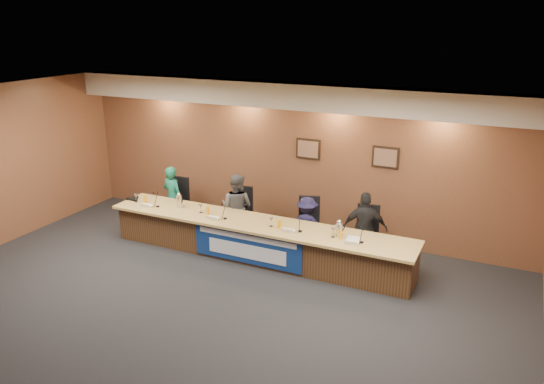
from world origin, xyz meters
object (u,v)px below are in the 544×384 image
(panelist_a, at_px, (173,197))
(office_chair_c, at_px, (309,228))
(carafe_left, at_px, (179,202))
(speakerphone, at_px, (134,199))
(office_chair_a, at_px, (176,205))
(office_chair_b, at_px, (239,216))
(panelist_d, at_px, (365,229))
(carafe_right, at_px, (339,230))
(banner, at_px, (247,247))
(panelist_c, at_px, (307,225))
(office_chair_d, at_px, (366,238))
(dais_body, at_px, (257,241))
(panelist_b, at_px, (237,207))

(panelist_a, xyz_separation_m, office_chair_c, (3.14, 0.10, -0.22))
(carafe_left, relative_size, speakerphone, 0.78)
(office_chair_a, height_order, carafe_left, carafe_left)
(office_chair_b, bearing_deg, speakerphone, -166.36)
(speakerphone, bearing_deg, panelist_d, 7.35)
(office_chair_b, xyz_separation_m, carafe_right, (2.40, -0.74, 0.39))
(banner, height_order, office_chair_a, banner)
(carafe_left, distance_m, speakerphone, 1.16)
(panelist_c, xyz_separation_m, office_chair_d, (1.15, 0.10, -0.10))
(office_chair_c, height_order, speakerphone, speakerphone)
(office_chair_c, bearing_deg, carafe_left, 175.77)
(panelist_d, relative_size, carafe_right, 5.81)
(office_chair_d, height_order, speakerphone, speakerphone)
(banner, distance_m, panelist_a, 2.59)
(dais_body, bearing_deg, panelist_a, 165.45)
(banner, bearing_deg, panelist_d, 28.08)
(banner, bearing_deg, carafe_right, 13.23)
(office_chair_a, distance_m, speakerphone, 0.96)
(panelist_a, height_order, panelist_c, panelist_a)
(panelist_c, relative_size, office_chair_a, 2.40)
(office_chair_a, relative_size, carafe_right, 1.98)
(office_chair_a, bearing_deg, carafe_right, -13.38)
(dais_body, relative_size, panelist_d, 4.26)
(panelist_a, distance_m, speakerphone, 0.84)
(speakerphone, bearing_deg, banner, -7.88)
(panelist_c, relative_size, office_chair_c, 2.40)
(dais_body, xyz_separation_m, carafe_left, (-1.76, 0.01, 0.53))
(banner, relative_size, carafe_right, 9.07)
(panelist_d, height_order, carafe_right, panelist_d)
(office_chair_c, bearing_deg, panelist_d, -24.70)
(panelist_a, relative_size, office_chair_b, 2.90)
(speakerphone, bearing_deg, carafe_right, -0.24)
(panelist_b, relative_size, speakerphone, 4.44)
(panelist_c, xyz_separation_m, panelist_d, (1.15, 0.00, 0.13))
(banner, bearing_deg, speakerphone, 172.12)
(office_chair_b, height_order, office_chair_c, same)
(dais_body, height_order, panelist_b, panelist_b)
(banner, bearing_deg, panelist_c, 52.90)
(panelist_b, distance_m, panelist_d, 2.70)
(carafe_right, bearing_deg, office_chair_a, 169.46)
(dais_body, relative_size, office_chair_b, 12.50)
(banner, height_order, office_chair_b, banner)
(panelist_a, xyz_separation_m, office_chair_d, (4.29, 0.10, -0.22))
(panelist_b, bearing_deg, dais_body, 140.10)
(panelist_b, bearing_deg, banner, 125.45)
(office_chair_a, height_order, office_chair_d, same)
(banner, relative_size, carafe_left, 8.77)
(carafe_right, bearing_deg, panelist_b, 165.01)
(dais_body, height_order, speakerphone, speakerphone)
(office_chair_d, bearing_deg, carafe_left, -176.79)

